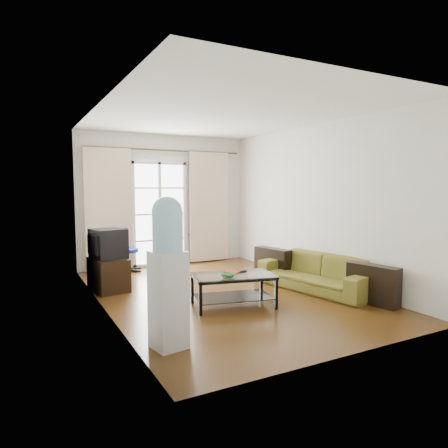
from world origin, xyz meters
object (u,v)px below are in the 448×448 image
at_px(crt_tv, 107,243).
at_px(water_cooler, 168,270).
at_px(sofa, 317,273).
at_px(tv_stand, 108,274).
at_px(coffee_table, 233,286).
at_px(task_chair, 127,259).

height_order(crt_tv, water_cooler, water_cooler).
height_order(sofa, tv_stand, sofa).
distance_m(crt_tv, water_cooler, 2.64).
bearing_deg(coffee_table, crt_tv, 127.74).
bearing_deg(tv_stand, task_chair, 55.78).
relative_size(sofa, crt_tv, 3.46).
height_order(tv_stand, water_cooler, water_cooler).
xyz_separation_m(tv_stand, water_cooler, (0.06, -2.59, 0.55)).
xyz_separation_m(coffee_table, task_chair, (-0.70, 2.95, -0.04)).
height_order(sofa, crt_tv, crt_tv).
height_order(crt_tv, task_chair, crt_tv).
xyz_separation_m(tv_stand, task_chair, (0.62, 1.28, -0.01)).
relative_size(sofa, task_chair, 2.43).
height_order(sofa, task_chair, task_chair).
distance_m(crt_tv, task_chair, 1.47).
xyz_separation_m(sofa, coffee_table, (-1.59, -0.13, 0.00)).
xyz_separation_m(sofa, water_cooler, (-2.86, -1.06, 0.53)).
distance_m(sofa, coffee_table, 1.60).
bearing_deg(task_chair, tv_stand, -138.13).
xyz_separation_m(crt_tv, task_chair, (0.62, 1.23, -0.50)).
bearing_deg(sofa, coffee_table, -96.05).
height_order(tv_stand, crt_tv, crt_tv).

